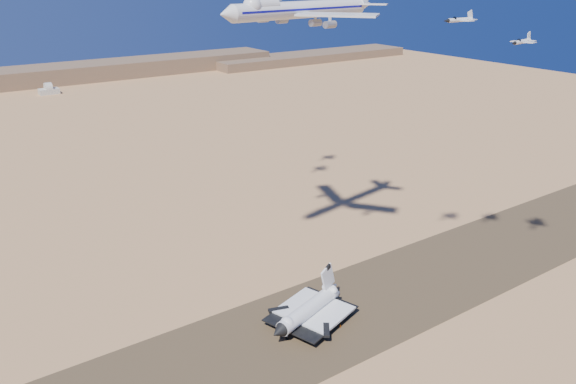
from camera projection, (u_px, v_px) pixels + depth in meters
ground at (269, 343)px, 186.30m from camera, size 1200.00×1200.00×0.00m
runway at (269, 343)px, 186.29m from camera, size 600.00×50.00×0.06m
ridgeline at (61, 77)px, 622.21m from camera, size 960.00×90.00×18.00m
shuttle at (308, 311)px, 195.30m from camera, size 37.13×29.65×18.09m
carrier_747 at (298, 10)px, 191.41m from camera, size 73.14×55.71×18.15m
crew_a at (334, 321)px, 196.83m from camera, size 0.48×0.68×1.78m
crew_b at (340, 326)px, 194.16m from camera, size 0.85×0.85×1.57m
crew_c at (334, 325)px, 194.20m from camera, size 1.06×1.07×1.70m
chase_jet_a at (459, 20)px, 174.84m from camera, size 14.03×7.45×3.49m
chase_jet_b at (522, 41)px, 180.60m from camera, size 14.08×7.99×3.55m
chase_jet_d at (268, 0)px, 240.73m from camera, size 15.42×9.00×3.93m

